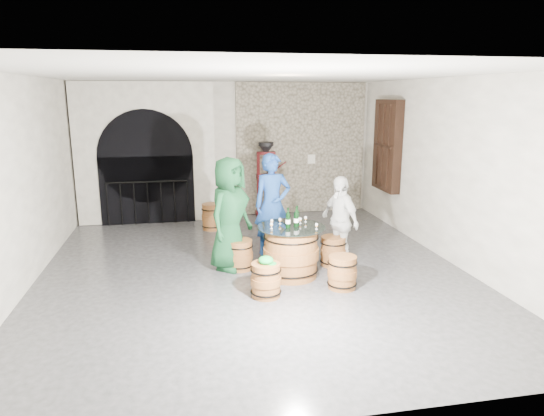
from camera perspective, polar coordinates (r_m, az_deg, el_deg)
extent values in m
plane|color=#303033|center=(8.30, -2.25, -7.27)|extent=(8.00, 8.00, 0.00)
plane|color=silver|center=(11.82, -5.23, 6.82)|extent=(8.00, 0.00, 8.00)
plane|color=silver|center=(4.08, 5.96, -5.45)|extent=(8.00, 0.00, 8.00)
plane|color=silver|center=(8.16, -27.50, 2.52)|extent=(0.00, 8.00, 8.00)
plane|color=silver|center=(9.08, 20.13, 4.15)|extent=(0.00, 8.00, 8.00)
plane|color=beige|center=(7.79, -2.47, 15.39)|extent=(8.00, 8.00, 0.00)
cube|color=gray|center=(12.07, 3.40, 6.98)|extent=(3.20, 0.12, 3.18)
cube|color=silver|center=(11.55, -14.58, 6.30)|extent=(3.10, 0.50, 3.18)
cube|color=black|center=(11.41, -14.42, 2.03)|extent=(2.10, 0.03, 1.55)
cylinder|color=black|center=(11.29, -14.65, 5.89)|extent=(2.10, 0.03, 2.10)
cylinder|color=black|center=(11.31, -14.50, 2.99)|extent=(1.79, 0.04, 0.04)
cylinder|color=black|center=(11.50, -18.80, 0.37)|extent=(0.02, 0.02, 0.98)
cylinder|color=black|center=(11.46, -17.33, 0.43)|extent=(0.02, 0.02, 0.98)
cylinder|color=black|center=(11.43, -15.85, 0.50)|extent=(0.02, 0.02, 0.98)
cylinder|color=black|center=(11.40, -14.36, 0.56)|extent=(0.02, 0.02, 0.98)
cylinder|color=black|center=(11.38, -12.87, 0.63)|extent=(0.02, 0.02, 0.98)
cylinder|color=black|center=(11.38, -11.37, 0.69)|extent=(0.02, 0.02, 0.98)
cylinder|color=black|center=(11.38, -9.88, 0.76)|extent=(0.02, 0.02, 0.98)
cube|color=black|center=(11.12, 13.42, 7.15)|extent=(0.20, 1.10, 2.00)
cube|color=black|center=(11.10, 13.18, 7.15)|extent=(0.06, 0.88, 1.76)
cube|color=black|center=(11.11, 13.32, 7.15)|extent=(0.22, 0.92, 0.06)
cube|color=black|center=(10.85, 13.94, 6.98)|extent=(0.22, 0.06, 1.80)
cube|color=black|center=(11.11, 13.32, 7.15)|extent=(0.22, 0.06, 1.80)
cube|color=black|center=(11.37, 12.73, 7.31)|extent=(0.22, 0.06, 1.80)
cylinder|color=brown|center=(7.90, 2.25, -5.28)|extent=(0.84, 0.84, 0.80)
cylinder|color=brown|center=(7.90, 2.25, -5.28)|extent=(0.90, 0.90, 0.18)
torus|color=black|center=(7.99, 2.24, -7.13)|extent=(0.90, 0.90, 0.02)
torus|color=black|center=(7.81, 2.27, -3.40)|extent=(0.90, 0.90, 0.02)
cylinder|color=brown|center=(7.78, 2.28, -2.42)|extent=(0.86, 0.86, 0.02)
cylinder|color=black|center=(7.77, 2.28, -2.24)|extent=(1.10, 1.10, 0.01)
cylinder|color=brown|center=(8.27, -3.81, -5.56)|extent=(0.42, 0.42, 0.49)
cylinder|color=brown|center=(8.27, -3.81, -5.56)|extent=(0.45, 0.45, 0.11)
torus|color=black|center=(8.33, -3.79, -6.65)|extent=(0.46, 0.46, 0.02)
torus|color=black|center=(8.22, -3.83, -4.45)|extent=(0.46, 0.46, 0.02)
cylinder|color=brown|center=(8.19, -3.84, -3.86)|extent=(0.43, 0.43, 0.02)
cylinder|color=brown|center=(8.78, 0.52, -4.40)|extent=(0.42, 0.42, 0.49)
cylinder|color=brown|center=(8.78, 0.52, -4.40)|extent=(0.45, 0.45, 0.11)
torus|color=black|center=(8.83, 0.52, -5.44)|extent=(0.46, 0.46, 0.02)
torus|color=black|center=(8.73, 0.52, -3.35)|extent=(0.46, 0.46, 0.02)
cylinder|color=brown|center=(8.71, 0.53, -2.79)|extent=(0.43, 0.43, 0.02)
cylinder|color=brown|center=(8.50, 7.20, -5.11)|extent=(0.42, 0.42, 0.49)
cylinder|color=brown|center=(8.50, 7.20, -5.11)|extent=(0.45, 0.45, 0.11)
torus|color=black|center=(8.56, 7.17, -6.17)|extent=(0.46, 0.46, 0.02)
torus|color=black|center=(8.45, 7.24, -4.03)|extent=(0.46, 0.46, 0.02)
cylinder|color=brown|center=(8.43, 7.25, -3.45)|extent=(0.43, 0.43, 0.02)
cylinder|color=brown|center=(7.54, 8.26, -7.56)|extent=(0.42, 0.42, 0.49)
cylinder|color=brown|center=(7.54, 8.26, -7.56)|extent=(0.45, 0.45, 0.11)
torus|color=black|center=(7.60, 8.22, -8.74)|extent=(0.46, 0.46, 0.02)
torus|color=black|center=(7.48, 8.30, -6.36)|extent=(0.46, 0.46, 0.02)
cylinder|color=brown|center=(7.45, 8.33, -5.71)|extent=(0.43, 0.43, 0.02)
cylinder|color=brown|center=(7.17, -0.72, -8.54)|extent=(0.42, 0.42, 0.49)
cylinder|color=brown|center=(7.17, -0.72, -8.54)|extent=(0.45, 0.45, 0.11)
torus|color=black|center=(7.23, -0.72, -9.78)|extent=(0.46, 0.46, 0.02)
torus|color=black|center=(7.11, -0.73, -7.29)|extent=(0.46, 0.46, 0.02)
cylinder|color=brown|center=(7.08, -0.73, -6.61)|extent=(0.43, 0.43, 0.02)
ellipsoid|color=#0C862A|center=(7.06, -0.73, -6.15)|extent=(0.22, 0.22, 0.12)
cylinder|color=#0C862A|center=(7.06, -0.04, -6.56)|extent=(0.14, 0.14, 0.01)
imported|color=#113D1F|center=(8.14, -5.00, -0.67)|extent=(1.07, 1.10, 1.91)
imported|color=navy|center=(8.87, 0.05, 0.40)|extent=(0.72, 0.50, 1.87)
imported|color=silver|center=(8.44, 7.96, -1.49)|extent=(0.67, 0.99, 1.56)
cylinder|color=black|center=(7.68, 1.89, -1.52)|extent=(0.07, 0.07, 0.22)
cylinder|color=white|center=(7.68, 1.89, -1.59)|extent=(0.08, 0.08, 0.06)
cone|color=black|center=(7.64, 1.90, -0.62)|extent=(0.07, 0.07, 0.05)
cylinder|color=black|center=(7.63, 1.90, -0.21)|extent=(0.03, 0.03, 0.07)
cylinder|color=black|center=(7.75, 2.87, -1.39)|extent=(0.07, 0.07, 0.22)
cylinder|color=white|center=(7.75, 2.86, -1.46)|extent=(0.08, 0.08, 0.06)
cone|color=black|center=(7.72, 2.88, -0.49)|extent=(0.07, 0.07, 0.05)
cylinder|color=black|center=(7.70, 2.88, -0.10)|extent=(0.03, 0.03, 0.07)
cylinder|color=black|center=(7.81, 2.97, -1.27)|extent=(0.07, 0.07, 0.22)
cylinder|color=white|center=(7.82, 2.96, -1.34)|extent=(0.08, 0.08, 0.06)
cone|color=black|center=(7.78, 2.98, -0.38)|extent=(0.07, 0.07, 0.05)
cylinder|color=black|center=(7.77, 2.98, 0.02)|extent=(0.03, 0.03, 0.07)
cylinder|color=brown|center=(10.72, -7.13, -1.07)|extent=(0.39, 0.39, 0.56)
cylinder|color=brown|center=(10.72, -7.13, -1.07)|extent=(0.42, 0.42, 0.12)
torus|color=black|center=(10.77, -7.10, -2.05)|extent=(0.43, 0.43, 0.02)
torus|color=black|center=(10.68, -7.16, -0.09)|extent=(0.43, 0.43, 0.02)
cylinder|color=brown|center=(10.66, -7.18, 0.43)|extent=(0.40, 0.40, 0.02)
cube|color=#510D0F|center=(11.92, -0.69, -0.66)|extent=(0.51, 0.41, 0.09)
cube|color=#510D0F|center=(11.73, -0.70, 3.71)|extent=(0.45, 0.30, 0.11)
cube|color=#510D0F|center=(11.65, -0.71, 6.47)|extent=(0.45, 0.13, 0.07)
cylinder|color=black|center=(11.81, -0.69, 1.80)|extent=(0.05, 0.05, 0.95)
cylinder|color=black|center=(11.63, -0.71, 7.54)|extent=(0.36, 0.36, 0.09)
cone|color=black|center=(11.64, -0.71, 6.98)|extent=(0.36, 0.36, 0.19)
cube|color=#510D0F|center=(11.74, -1.62, 2.91)|extent=(0.07, 0.07, 1.52)
cube|color=#510D0F|center=(11.79, 0.22, 2.96)|extent=(0.07, 0.07, 1.52)
cylinder|color=#510D0F|center=(11.71, 0.71, 4.77)|extent=(0.41, 0.04, 0.30)
cube|color=silver|center=(12.09, 4.63, 5.77)|extent=(0.18, 0.10, 0.22)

